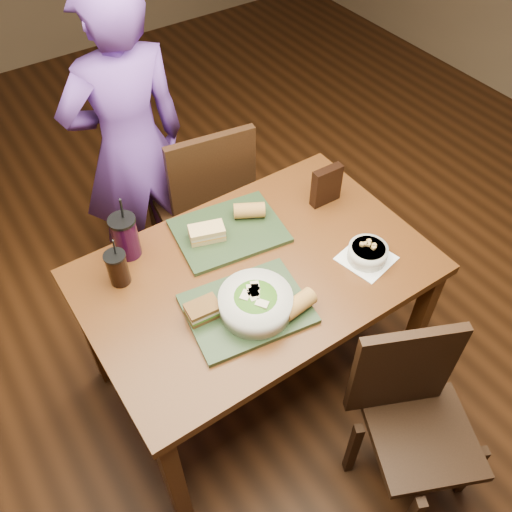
# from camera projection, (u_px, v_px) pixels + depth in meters

# --- Properties ---
(ground) EXTENTS (6.00, 6.00, 0.00)m
(ground) POSITION_uv_depth(u_px,v_px,m) (256.00, 370.00, 2.60)
(ground) COLOR #381C0B
(ground) RESTS_ON ground
(dining_table) EXTENTS (1.30, 0.85, 0.75)m
(dining_table) POSITION_uv_depth(u_px,v_px,m) (256.00, 284.00, 2.12)
(dining_table) COLOR #502910
(dining_table) RESTS_ON ground
(chair_near) EXTENTS (0.49, 0.51, 0.86)m
(chair_near) POSITION_uv_depth(u_px,v_px,m) (412.00, 411.00, 1.95)
(chair_near) COLOR black
(chair_near) RESTS_ON ground
(chair_far) EXTENTS (0.47, 0.47, 0.95)m
(chair_far) POSITION_uv_depth(u_px,v_px,m) (205.00, 199.00, 2.64)
(chair_far) COLOR black
(chair_far) RESTS_ON ground
(diner) EXTENTS (0.58, 0.39, 1.57)m
(diner) POSITION_uv_depth(u_px,v_px,m) (131.00, 148.00, 2.50)
(diner) COLOR #68399F
(diner) RESTS_ON ground
(tray_near) EXTENTS (0.46, 0.38, 0.02)m
(tray_near) POSITION_uv_depth(u_px,v_px,m) (247.00, 309.00, 1.91)
(tray_near) COLOR #20311A
(tray_near) RESTS_ON dining_table
(tray_far) EXTENTS (0.46, 0.38, 0.02)m
(tray_far) POSITION_uv_depth(u_px,v_px,m) (229.00, 231.00, 2.17)
(tray_far) COLOR #20311A
(tray_far) RESTS_ON dining_table
(salad_bowl) EXTENTS (0.26, 0.26, 0.09)m
(salad_bowl) POSITION_uv_depth(u_px,v_px,m) (256.00, 302.00, 1.86)
(salad_bowl) COLOR silver
(salad_bowl) RESTS_ON tray_near
(soup_bowl) EXTENTS (0.22, 0.22, 0.07)m
(soup_bowl) POSITION_uv_depth(u_px,v_px,m) (368.00, 253.00, 2.06)
(soup_bowl) COLOR white
(soup_bowl) RESTS_ON dining_table
(sandwich_near) EXTENTS (0.12, 0.09, 0.05)m
(sandwich_near) POSITION_uv_depth(u_px,v_px,m) (203.00, 310.00, 1.86)
(sandwich_near) COLOR #593819
(sandwich_near) RESTS_ON tray_near
(sandwich_far) EXTENTS (0.15, 0.11, 0.05)m
(sandwich_far) POSITION_uv_depth(u_px,v_px,m) (207.00, 233.00, 2.11)
(sandwich_far) COLOR tan
(sandwich_far) RESTS_ON tray_far
(baguette_near) EXTENTS (0.13, 0.08, 0.06)m
(baguette_near) POSITION_uv_depth(u_px,v_px,m) (298.00, 304.00, 1.87)
(baguette_near) COLOR #AD7533
(baguette_near) RESTS_ON tray_near
(baguette_far) EXTENTS (0.14, 0.12, 0.06)m
(baguette_far) POSITION_uv_depth(u_px,v_px,m) (249.00, 210.00, 2.19)
(baguette_far) COLOR #AD7533
(baguette_far) RESTS_ON tray_far
(cup_cola) EXTENTS (0.08, 0.08, 0.22)m
(cup_cola) POSITION_uv_depth(u_px,v_px,m) (118.00, 268.00, 1.95)
(cup_cola) COLOR black
(cup_cola) RESTS_ON dining_table
(cup_berry) EXTENTS (0.10, 0.10, 0.28)m
(cup_berry) POSITION_uv_depth(u_px,v_px,m) (126.00, 236.00, 2.03)
(cup_berry) COLOR black
(cup_berry) RESTS_ON dining_table
(chip_bag) EXTENTS (0.13, 0.04, 0.17)m
(chip_bag) POSITION_uv_depth(u_px,v_px,m) (326.00, 186.00, 2.24)
(chip_bag) COLOR black
(chip_bag) RESTS_ON dining_table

